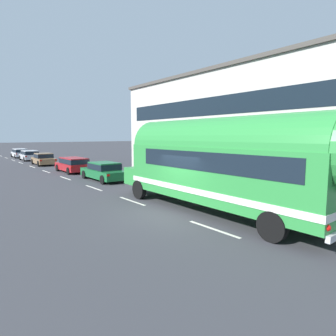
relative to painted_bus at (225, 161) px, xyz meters
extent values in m
plane|color=#38383D|center=(-1.72, 1.48, -2.30)|extent=(300.00, 300.00, 0.00)
cube|color=silver|center=(-1.72, -0.96, -2.30)|extent=(0.14, 2.40, 0.01)
cube|color=silver|center=(-1.72, 4.66, -2.30)|extent=(0.14, 2.40, 0.01)
cube|color=silver|center=(-1.72, 9.38, -2.30)|extent=(0.14, 2.40, 0.01)
cube|color=silver|center=(-1.72, 14.79, -2.30)|extent=(0.14, 2.40, 0.01)
cube|color=silver|center=(-1.72, 20.10, -2.30)|extent=(0.14, 2.40, 0.01)
cube|color=silver|center=(-1.72, 25.32, -2.30)|extent=(0.14, 2.40, 0.01)
cube|color=silver|center=(-1.72, 31.20, -2.30)|extent=(0.14, 2.40, 0.01)
cube|color=silver|center=(-1.72, 35.88, -2.30)|extent=(0.14, 2.40, 0.01)
cube|color=silver|center=(-1.72, 41.41, -2.30)|extent=(0.14, 2.40, 0.01)
cube|color=silver|center=(-1.72, 46.58, -2.30)|extent=(0.14, 2.40, 0.01)
cube|color=silver|center=(1.74, 13.48, -2.30)|extent=(0.12, 80.00, 0.01)
cube|color=beige|center=(10.34, 4.56, 1.50)|extent=(10.93, 21.85, 7.60)
cube|color=#4C4742|center=(10.34, 4.56, 5.42)|extent=(11.23, 22.15, 0.24)
cube|color=black|center=(4.89, 4.56, -0.50)|extent=(0.08, 19.85, 1.20)
cube|color=black|center=(4.89, 4.56, 3.00)|extent=(0.08, 19.85, 1.20)
cube|color=#2D8C3D|center=(0.00, 0.36, -0.55)|extent=(2.59, 9.85, 2.30)
cylinder|color=#2D8C3D|center=(0.00, 0.36, 0.60)|extent=(2.54, 9.75, 2.45)
cube|color=#2D8C3D|center=(0.05, 5.93, -1.23)|extent=(2.27, 1.32, 0.95)
cube|color=silver|center=(0.00, 0.36, -1.20)|extent=(2.63, 9.89, 0.24)
cube|color=black|center=(0.00, 0.06, 0.05)|extent=(2.60, 8.05, 0.76)
sphere|color=red|center=(-1.09, -4.52, -1.45)|extent=(0.20, 0.20, 0.20)
cube|color=black|center=(0.05, 5.33, 0.10)|extent=(2.14, 0.12, 0.96)
cube|color=silver|center=(0.06, 6.62, -1.35)|extent=(0.90, 0.11, 0.56)
cylinder|color=black|center=(-1.13, 4.89, -1.80)|extent=(0.27, 1.00, 1.00)
cylinder|color=black|center=(1.21, 4.86, -1.80)|extent=(0.27, 1.00, 1.00)
cylinder|color=black|center=(-1.20, -2.94, -1.80)|extent=(0.27, 1.00, 1.00)
cylinder|color=black|center=(1.14, -2.97, -1.80)|extent=(0.27, 1.00, 1.00)
cube|color=#196633|center=(0.25, 11.97, -1.78)|extent=(1.86, 4.78, 0.60)
cube|color=#196633|center=(0.25, 11.84, -1.21)|extent=(1.64, 2.43, 0.55)
cube|color=black|center=(0.25, 11.84, -1.24)|extent=(1.70, 2.47, 0.43)
cube|color=red|center=(-0.56, 9.58, -1.60)|extent=(0.20, 0.04, 0.14)
cube|color=red|center=(1.01, 9.57, -1.60)|extent=(0.20, 0.04, 0.14)
cylinder|color=black|center=(-0.60, 13.66, -1.98)|extent=(0.21, 0.64, 0.64)
cylinder|color=black|center=(1.13, 13.64, -1.98)|extent=(0.21, 0.64, 0.64)
cylinder|color=black|center=(-0.63, 10.29, -1.98)|extent=(0.21, 0.64, 0.64)
cylinder|color=black|center=(1.10, 10.28, -1.98)|extent=(0.21, 0.64, 0.64)
cube|color=#A5191E|center=(0.09, 18.21, -1.78)|extent=(1.85, 4.49, 0.60)
cube|color=#A5191E|center=(0.09, 17.74, -1.21)|extent=(1.64, 3.24, 0.55)
cube|color=black|center=(0.09, 17.74, -1.24)|extent=(1.70, 3.28, 0.43)
cube|color=red|center=(-0.71, 15.97, -1.60)|extent=(0.20, 0.04, 0.14)
cube|color=red|center=(0.86, 15.96, -1.60)|extent=(0.20, 0.04, 0.14)
cylinder|color=black|center=(-0.77, 19.76, -1.98)|extent=(0.20, 0.64, 0.64)
cylinder|color=black|center=(0.97, 19.74, -1.98)|extent=(0.20, 0.64, 0.64)
cylinder|color=black|center=(-0.79, 16.68, -1.98)|extent=(0.20, 0.64, 0.64)
cylinder|color=black|center=(0.94, 16.67, -1.98)|extent=(0.20, 0.64, 0.64)
cube|color=olive|center=(-0.18, 26.71, -1.78)|extent=(1.95, 4.52, 0.60)
cube|color=olive|center=(-0.18, 26.58, -1.21)|extent=(1.67, 2.17, 0.55)
cube|color=black|center=(-0.18, 26.58, -1.24)|extent=(1.74, 2.21, 0.43)
cube|color=red|center=(-1.03, 24.49, -1.60)|extent=(0.20, 0.05, 0.14)
cube|color=red|center=(0.54, 24.44, -1.60)|extent=(0.20, 0.05, 0.14)
cylinder|color=black|center=(-1.00, 28.27, -1.98)|extent=(0.22, 0.65, 0.64)
cylinder|color=black|center=(0.73, 28.21, -1.98)|extent=(0.22, 0.65, 0.64)
cylinder|color=black|center=(-1.09, 25.20, -1.98)|extent=(0.22, 0.65, 0.64)
cylinder|color=black|center=(0.64, 25.15, -1.98)|extent=(0.22, 0.65, 0.64)
cube|color=silver|center=(0.01, 34.42, -1.78)|extent=(1.96, 4.52, 0.60)
cube|color=silver|center=(-0.01, 33.95, -1.21)|extent=(1.72, 3.27, 0.55)
cube|color=black|center=(-0.01, 33.95, -1.24)|extent=(1.78, 3.31, 0.43)
cube|color=red|center=(-0.85, 32.20, -1.60)|extent=(0.20, 0.05, 0.14)
cube|color=red|center=(0.74, 32.16, -1.60)|extent=(0.20, 0.05, 0.14)
cylinder|color=black|center=(-0.82, 35.98, -1.98)|extent=(0.22, 0.65, 0.64)
cylinder|color=black|center=(0.93, 35.93, -1.98)|extent=(0.22, 0.65, 0.64)
cylinder|color=black|center=(-0.91, 32.91, -1.98)|extent=(0.22, 0.65, 0.64)
cylinder|color=black|center=(0.84, 32.86, -1.98)|extent=(0.22, 0.65, 0.64)
cube|color=white|center=(0.08, 40.98, -1.78)|extent=(1.91, 4.74, 0.60)
cube|color=white|center=(0.06, 40.50, -1.21)|extent=(1.68, 3.49, 0.55)
cube|color=black|center=(0.06, 40.50, -1.24)|extent=(1.74, 3.53, 0.43)
cube|color=red|center=(-0.76, 38.64, -1.60)|extent=(0.20, 0.05, 0.14)
cube|color=red|center=(0.78, 38.60, -1.60)|extent=(0.20, 0.05, 0.14)
cylinder|color=black|center=(-0.73, 42.64, -1.98)|extent=(0.22, 0.65, 0.64)
cylinder|color=black|center=(0.97, 42.60, -1.98)|extent=(0.22, 0.65, 0.64)
cylinder|color=black|center=(-0.82, 39.35, -1.98)|extent=(0.22, 0.65, 0.64)
cylinder|color=black|center=(0.88, 39.31, -1.98)|extent=(0.22, 0.65, 0.64)
camera|label=1|loc=(-9.16, -7.63, 1.05)|focal=30.09mm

